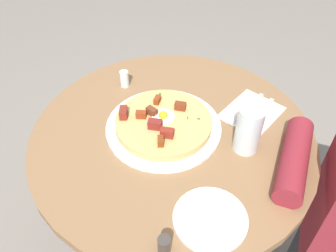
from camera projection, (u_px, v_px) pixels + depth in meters
dining_table at (172, 171)px, 1.13m from camera, size 0.80×0.80×0.72m
pizza_plate at (164, 127)px, 1.02m from camera, size 0.33×0.33×0.01m
breakfast_pizza at (163, 122)px, 1.01m from camera, size 0.27×0.27×0.05m
bread_plate at (210, 219)px, 0.81m from camera, size 0.17×0.17×0.01m
napkin at (252, 112)px, 1.07m from camera, size 0.19×0.21×0.00m
fork at (247, 109)px, 1.08m from camera, size 0.08×0.17×0.00m
knife at (257, 114)px, 1.06m from camera, size 0.08×0.17×0.00m
water_glass at (249, 130)px, 0.92m from camera, size 0.07×0.07×0.14m
salt_shaker at (124, 79)px, 1.15m from camera, size 0.03×0.03×0.05m
pepper_shaker at (164, 245)px, 0.74m from camera, size 0.03×0.03×0.05m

